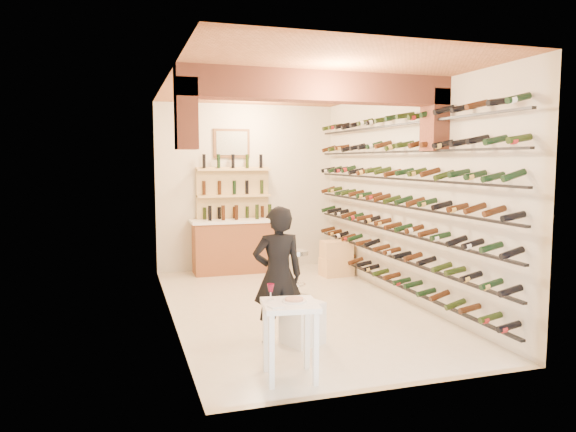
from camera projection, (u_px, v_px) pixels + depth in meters
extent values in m
plane|color=beige|center=(294.00, 307.00, 7.90)|extent=(6.00, 6.00, 0.00)
cube|color=beige|center=(247.00, 187.00, 10.58)|extent=(3.50, 0.02, 3.20)
cube|color=beige|center=(397.00, 219.00, 4.88)|extent=(3.50, 0.02, 3.20)
cube|color=beige|center=(170.00, 200.00, 7.21)|extent=(0.02, 6.00, 3.20)
cube|color=beige|center=(403.00, 195.00, 8.25)|extent=(0.02, 6.00, 3.20)
cube|color=#AC653D|center=(294.00, 83.00, 7.57)|extent=(3.50, 6.00, 0.02)
cube|color=brown|center=(319.00, 87.00, 6.64)|extent=(3.50, 0.35, 0.36)
cube|color=brown|center=(186.00, 114.00, 6.19)|extent=(0.24, 0.35, 0.80)
cube|color=brown|center=(435.00, 120.00, 7.16)|extent=(0.24, 0.35, 0.80)
cube|color=black|center=(392.00, 282.00, 8.34)|extent=(0.06, 5.70, 0.03)
cube|color=black|center=(393.00, 257.00, 8.30)|extent=(0.06, 5.70, 0.03)
cube|color=black|center=(393.00, 231.00, 8.26)|extent=(0.06, 5.70, 0.03)
cube|color=black|center=(394.00, 205.00, 8.22)|extent=(0.06, 5.70, 0.03)
cube|color=black|center=(394.00, 179.00, 8.18)|extent=(0.06, 5.70, 0.03)
cube|color=black|center=(395.00, 152.00, 8.14)|extent=(0.06, 5.70, 0.03)
cube|color=black|center=(395.00, 125.00, 8.10)|extent=(0.06, 5.70, 0.03)
cube|color=brown|center=(236.00, 247.00, 10.28)|extent=(1.60, 0.55, 0.96)
cube|color=white|center=(236.00, 221.00, 10.22)|extent=(1.70, 0.62, 0.05)
cube|color=tan|center=(233.00, 219.00, 10.48)|extent=(1.40, 0.10, 2.00)
cube|color=tan|center=(234.00, 247.00, 10.44)|extent=(1.40, 0.28, 0.04)
cube|color=tan|center=(234.00, 222.00, 10.39)|extent=(1.40, 0.28, 0.04)
cube|color=tan|center=(234.00, 196.00, 10.34)|extent=(1.40, 0.28, 0.04)
cube|color=tan|center=(234.00, 170.00, 10.29)|extent=(1.40, 0.28, 0.04)
cube|color=brown|center=(232.00, 143.00, 10.38)|extent=(0.70, 0.04, 0.55)
cube|color=#99998C|center=(232.00, 143.00, 10.35)|extent=(0.60, 0.01, 0.45)
cube|color=white|center=(290.00, 305.00, 5.23)|extent=(0.59, 0.59, 0.05)
cube|color=white|center=(271.00, 352.00, 5.02)|extent=(0.05, 0.05, 0.71)
cube|color=white|center=(316.00, 349.00, 5.09)|extent=(0.05, 0.05, 0.71)
cube|color=white|center=(266.00, 337.00, 5.44)|extent=(0.05, 0.05, 0.71)
cube|color=white|center=(307.00, 335.00, 5.51)|extent=(0.05, 0.05, 0.71)
cylinder|color=white|center=(294.00, 301.00, 5.26)|extent=(0.24, 0.24, 0.02)
cylinder|color=#BF7266|center=(294.00, 299.00, 5.26)|extent=(0.18, 0.18, 0.02)
cube|color=white|center=(275.00, 306.00, 5.06)|extent=(0.14, 0.14, 0.02)
cylinder|color=white|center=(271.00, 300.00, 5.32)|extent=(0.07, 0.07, 0.00)
cylinder|color=white|center=(271.00, 295.00, 5.32)|extent=(0.01, 0.01, 0.09)
cone|color=#5C071C|center=(271.00, 288.00, 5.31)|extent=(0.07, 0.07, 0.08)
cube|color=white|center=(302.00, 322.00, 6.29)|extent=(0.52, 0.52, 0.49)
imported|color=black|center=(278.00, 276.00, 6.23)|extent=(0.61, 0.42, 1.61)
cylinder|color=silver|center=(296.00, 297.00, 8.41)|extent=(0.38, 0.38, 0.03)
cylinder|color=silver|center=(296.00, 275.00, 8.37)|extent=(0.08, 0.08, 0.67)
cylinder|color=silver|center=(296.00, 252.00, 8.34)|extent=(0.37, 0.37, 0.07)
torus|color=silver|center=(296.00, 284.00, 8.39)|extent=(0.29, 0.29, 0.02)
cube|color=#E1B47B|center=(336.00, 267.00, 9.99)|extent=(0.58, 0.42, 0.33)
cube|color=#E1B47B|center=(336.00, 249.00, 9.96)|extent=(0.55, 0.38, 0.31)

